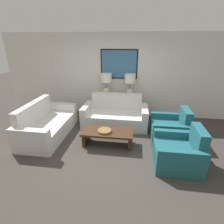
% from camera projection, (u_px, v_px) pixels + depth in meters
% --- Properties ---
extents(ground_plane, '(20.00, 20.00, 0.00)m').
position_uv_depth(ground_plane, '(107.00, 152.00, 4.02)').
color(ground_plane, '#3D3833').
extents(back_wall, '(7.77, 0.12, 2.65)m').
position_uv_depth(back_wall, '(119.00, 76.00, 5.73)').
color(back_wall, silver).
rests_on(back_wall, ground_plane).
extents(console_table, '(1.26, 0.38, 0.72)m').
position_uv_depth(console_table, '(118.00, 106.00, 5.85)').
color(console_table, brown).
rests_on(console_table, ground_plane).
extents(table_lamp_left, '(0.34, 0.34, 0.72)m').
position_uv_depth(table_lamp_left, '(106.00, 82.00, 5.59)').
color(table_lamp_left, silver).
rests_on(table_lamp_left, console_table).
extents(table_lamp_right, '(0.34, 0.34, 0.72)m').
position_uv_depth(table_lamp_right, '(130.00, 82.00, 5.49)').
color(table_lamp_right, silver).
rests_on(table_lamp_right, console_table).
extents(couch_by_back_wall, '(1.90, 0.92, 0.91)m').
position_uv_depth(couch_by_back_wall, '(115.00, 116.00, 5.27)').
color(couch_by_back_wall, silver).
rests_on(couch_by_back_wall, ground_plane).
extents(couch_by_side, '(0.92, 1.90, 0.91)m').
position_uv_depth(couch_by_side, '(47.00, 125.00, 4.67)').
color(couch_by_side, silver).
rests_on(couch_by_side, ground_plane).
extents(coffee_table, '(1.23, 0.56, 0.37)m').
position_uv_depth(coffee_table, '(108.00, 134.00, 4.24)').
color(coffee_table, '#3D2616').
rests_on(coffee_table, ground_plane).
extents(decorative_bowl, '(0.33, 0.33, 0.05)m').
position_uv_depth(decorative_bowl, '(105.00, 131.00, 4.16)').
color(decorative_bowl, olive).
rests_on(decorative_bowl, coffee_table).
extents(armchair_near_back_wall, '(0.90, 0.91, 0.84)m').
position_uv_depth(armchair_near_back_wall, '(171.00, 129.00, 4.50)').
color(armchair_near_back_wall, '#1E5B66').
rests_on(armchair_near_back_wall, ground_plane).
extents(armchair_near_camera, '(0.90, 0.91, 0.84)m').
position_uv_depth(armchair_near_camera, '(179.00, 152.00, 3.56)').
color(armchair_near_camera, '#1E5B66').
rests_on(armchair_near_camera, ground_plane).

